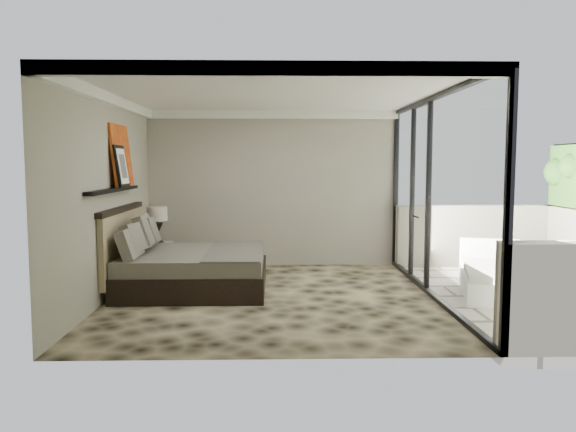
{
  "coord_description": "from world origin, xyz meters",
  "views": [
    {
      "loc": [
        0.04,
        -7.7,
        1.87
      ],
      "look_at": [
        0.23,
        0.4,
        1.1
      ],
      "focal_mm": 35.0,
      "sensor_mm": 36.0,
      "label": 1
    }
  ],
  "objects_px": {
    "nightstand": "(157,258)",
    "bed": "(187,267)",
    "ottoman": "(544,263)",
    "lounger": "(495,279)",
    "table_lamp": "(157,220)"
  },
  "relations": [
    {
      "from": "bed",
      "to": "table_lamp",
      "type": "height_order",
      "value": "bed"
    },
    {
      "from": "nightstand",
      "to": "lounger",
      "type": "height_order",
      "value": "lounger"
    },
    {
      "from": "nightstand",
      "to": "bed",
      "type": "bearing_deg",
      "value": -79.08
    },
    {
      "from": "nightstand",
      "to": "ottoman",
      "type": "height_order",
      "value": "nightstand"
    },
    {
      "from": "bed",
      "to": "lounger",
      "type": "height_order",
      "value": "bed"
    },
    {
      "from": "nightstand",
      "to": "lounger",
      "type": "relative_size",
      "value": 0.26
    },
    {
      "from": "lounger",
      "to": "table_lamp",
      "type": "bearing_deg",
      "value": 177.76
    },
    {
      "from": "ottoman",
      "to": "lounger",
      "type": "relative_size",
      "value": 0.24
    },
    {
      "from": "bed",
      "to": "ottoman",
      "type": "bearing_deg",
      "value": 7.68
    },
    {
      "from": "lounger",
      "to": "nightstand",
      "type": "bearing_deg",
      "value": 177.48
    },
    {
      "from": "ottoman",
      "to": "lounger",
      "type": "distance_m",
      "value": 1.68
    },
    {
      "from": "table_lamp",
      "to": "ottoman",
      "type": "relative_size",
      "value": 1.32
    },
    {
      "from": "lounger",
      "to": "bed",
      "type": "bearing_deg",
      "value": -169.5
    },
    {
      "from": "nightstand",
      "to": "table_lamp",
      "type": "height_order",
      "value": "table_lamp"
    },
    {
      "from": "bed",
      "to": "table_lamp",
      "type": "bearing_deg",
      "value": 118.9
    }
  ]
}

